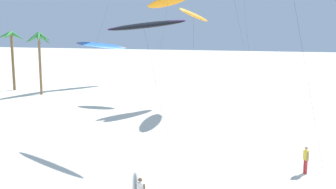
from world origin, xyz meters
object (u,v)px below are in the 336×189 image
object	(u,v)px
flying_kite_0	(168,2)
flying_kite_3	(194,15)
palm_tree_1	(39,42)
flying_kite_9	(102,46)
palm_tree_0	(11,42)
flying_kite_4	(144,26)
person_near_left	(306,159)

from	to	relation	value
flying_kite_0	flying_kite_3	size ratio (longest dim) A/B	1.16
palm_tree_1	flying_kite_9	distance (m)	10.94
flying_kite_3	flying_kite_9	distance (m)	20.31
flying_kite_0	palm_tree_0	bearing A→B (deg)	-178.92
palm_tree_0	flying_kite_3	bearing A→B (deg)	-8.09
flying_kite_4	flying_kite_9	xyz separation A→B (m)	(-15.78, 27.47, -2.96)
flying_kite_0	person_near_left	size ratio (longest dim) A/B	7.60
flying_kite_3	person_near_left	world-z (taller)	flying_kite_3
flying_kite_4	flying_kite_9	bearing A→B (deg)	119.88
flying_kite_0	person_near_left	xyz separation A→B (m)	(15.41, -24.57, -10.99)
flying_kite_4	flying_kite_9	world-z (taller)	flying_kite_4
flying_kite_4	person_near_left	size ratio (longest dim) A/B	5.59
palm_tree_1	person_near_left	world-z (taller)	palm_tree_1
palm_tree_0	flying_kite_9	xyz separation A→B (m)	(10.29, 7.57, -0.72)
palm_tree_1	flying_kite_4	xyz separation A→B (m)	(20.24, -17.52, 2.07)
palm_tree_0	person_near_left	world-z (taller)	palm_tree_0
flying_kite_9	person_near_left	xyz separation A→B (m)	(27.58, -31.72, -5.09)
palm_tree_0	flying_kite_0	bearing A→B (deg)	1.08
flying_kite_3	flying_kite_4	distance (m)	16.17
flying_kite_3	flying_kite_4	xyz separation A→B (m)	(-0.53, -16.12, -1.19)
flying_kite_9	person_near_left	bearing A→B (deg)	-48.99
flying_kite_9	person_near_left	world-z (taller)	flying_kite_9
palm_tree_0	palm_tree_1	world-z (taller)	palm_tree_0
flying_kite_0	flying_kite_3	bearing A→B (deg)	-45.41
palm_tree_1	flying_kite_3	distance (m)	21.08
flying_kite_4	person_near_left	world-z (taller)	flying_kite_4
palm_tree_1	flying_kite_3	xyz separation A→B (m)	(20.77, -1.41, 3.26)
palm_tree_1	flying_kite_0	world-z (taller)	flying_kite_0
palm_tree_1	flying_kite_4	bearing A→B (deg)	-40.88
flying_kite_3	flying_kite_0	bearing A→B (deg)	134.59
palm_tree_1	flying_kite_3	world-z (taller)	flying_kite_3
palm_tree_0	flying_kite_4	bearing A→B (deg)	-37.35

